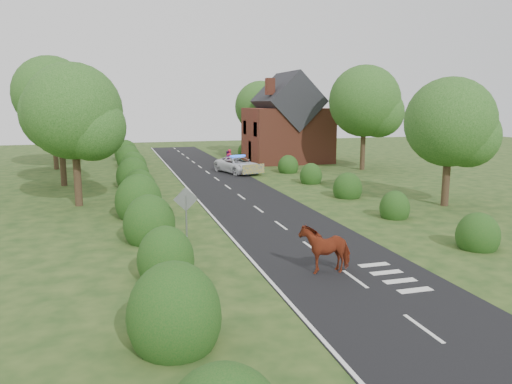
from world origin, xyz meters
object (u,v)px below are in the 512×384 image
object	(u,v)px
cow	(325,251)
pedestrian_red	(229,159)
pedestrian_purple	(227,159)
road_sign	(186,207)
police_van	(238,165)

from	to	relation	value
cow	pedestrian_red	distance (m)	29.54
pedestrian_purple	pedestrian_red	bearing A→B (deg)	167.51
road_sign	pedestrian_purple	distance (m)	25.70
police_van	pedestrian_purple	world-z (taller)	pedestrian_purple
pedestrian_red	pedestrian_purple	xyz separation A→B (m)	(-0.16, 0.04, -0.08)
cow	pedestrian_purple	distance (m)	29.56
police_van	pedestrian_red	xyz separation A→B (m)	(0.05, 3.57, 0.17)
road_sign	pedestrian_red	distance (m)	25.71
police_van	pedestrian_purple	bearing A→B (deg)	75.52
pedestrian_purple	police_van	bearing A→B (deg)	94.72
cow	police_van	xyz separation A→B (m)	(3.12, 25.79, -0.02)
pedestrian_red	pedestrian_purple	world-z (taller)	pedestrian_red
police_van	road_sign	bearing A→B (deg)	-125.90
road_sign	police_van	distance (m)	22.31
cow	pedestrian_red	world-z (taller)	pedestrian_red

